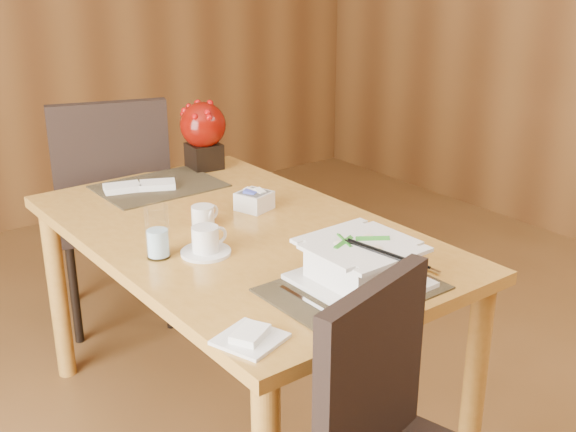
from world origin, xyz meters
TOP-DOWN VIEW (x-y plane):
  - dining_table at (0.00, 0.60)m, footprint 0.90×1.50m
  - placemat_near at (0.00, 0.05)m, footprint 0.45×0.33m
  - placemat_far at (0.00, 1.15)m, footprint 0.45×0.33m
  - soup_setting at (0.04, 0.06)m, footprint 0.31×0.31m
  - coffee_cup at (-0.19, 0.50)m, footprint 0.15×0.15m
  - water_glass at (-0.31, 0.56)m, footprint 0.08×0.08m
  - creamer_jug at (-0.08, 0.70)m, footprint 0.11×0.11m
  - sugar_caddy at (0.15, 0.73)m, footprint 0.13×0.13m
  - berry_decor at (0.27, 1.26)m, footprint 0.19×0.19m
  - napkins_far at (-0.07, 1.15)m, footprint 0.28×0.19m
  - bread_plate at (-0.37, -0.00)m, footprint 0.18×0.18m
  - far_chair at (-0.03, 1.53)m, footprint 0.62×0.62m

SIDE VIEW (x-z plane):
  - far_chair at x=-0.03m, z-range 0.07..1.11m
  - dining_table at x=0.00m, z-range 0.28..1.03m
  - placemat_near at x=0.00m, z-range 0.75..0.76m
  - placemat_far at x=0.00m, z-range 0.75..0.76m
  - bread_plate at x=-0.37m, z-range 0.75..0.76m
  - napkins_far at x=-0.07m, z-range 0.76..0.78m
  - sugar_caddy at x=0.15m, z-range 0.75..0.81m
  - creamer_jug at x=-0.08m, z-range 0.75..0.82m
  - coffee_cup at x=-0.19m, z-range 0.74..0.83m
  - soup_setting at x=0.04m, z-range 0.75..0.87m
  - water_glass at x=-0.31m, z-range 0.75..0.91m
  - berry_decor at x=0.27m, z-range 0.77..1.05m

